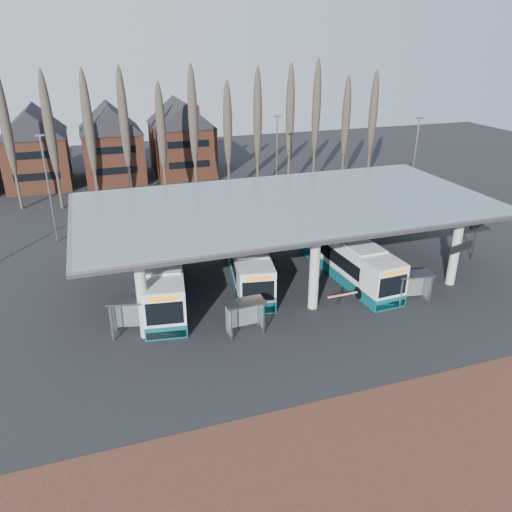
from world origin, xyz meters
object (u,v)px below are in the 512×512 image
object	(u,v)px
shelter_0	(132,308)
shelter_2	(413,281)
bus_1	(247,259)
bus_2	(346,257)
bus_0	(164,274)
shelter_1	(244,310)

from	to	relation	value
shelter_0	shelter_2	xyz separation A→B (m)	(19.87, -2.08, -0.23)
shelter_2	bus_1	bearing A→B (deg)	151.19
bus_2	bus_0	bearing A→B (deg)	171.40
shelter_0	shelter_1	distance (m)	7.28
bus_2	shelter_2	distance (m)	6.23
bus_1	shelter_1	distance (m)	8.39
bus_0	shelter_0	size ratio (longest dim) A/B	4.06
bus_1	shelter_2	distance (m)	12.94
bus_1	shelter_1	bearing A→B (deg)	-98.63
bus_0	shelter_1	world-z (taller)	bus_0
bus_0	bus_1	distance (m)	6.83
shelter_0	shelter_1	size ratio (longest dim) A/B	1.21
shelter_1	bus_1	bearing A→B (deg)	69.06
shelter_0	bus_2	bearing A→B (deg)	25.00
bus_2	shelter_2	bearing A→B (deg)	-70.90
bus_1	bus_2	xyz separation A→B (m)	(7.88, -2.15, 0.03)
bus_0	bus_1	world-z (taller)	bus_0
bus_0	bus_2	size ratio (longest dim) A/B	1.05
bus_0	shelter_2	xyz separation A→B (m)	(17.03, -7.13, 0.09)
bus_0	shelter_1	bearing A→B (deg)	-51.71
bus_2	shelter_2	xyz separation A→B (m)	(2.37, -5.76, 0.15)
bus_2	shelter_1	bearing A→B (deg)	-154.42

